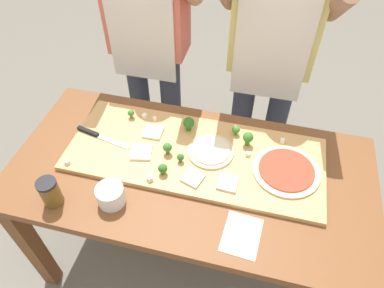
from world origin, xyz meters
name	(u,v)px	position (x,y,z in m)	size (l,w,h in m)	color
ground_plane	(191,254)	(0.00, 0.00, 0.00)	(8.00, 8.00, 0.00)	#6B665B
prep_table	(190,186)	(0.00, 0.00, 0.67)	(1.52, 0.76, 0.78)	brown
cutting_board	(194,154)	(0.00, 0.08, 0.79)	(1.09, 0.44, 0.02)	tan
chefs_knife	(96,135)	(-0.45, 0.07, 0.81)	(0.27, 0.08, 0.02)	#B7BABF
pizza_whole_cheese_artichoke	(211,151)	(0.06, 0.10, 0.81)	(0.20, 0.20, 0.02)	beige
pizza_whole_tomato_red	(286,170)	(0.39, 0.07, 0.81)	(0.27, 0.27, 0.02)	beige
pizza_slice_far_left	(141,152)	(-0.22, 0.02, 0.81)	(0.09, 0.09, 0.01)	silver
pizza_slice_far_right	(153,132)	(-0.21, 0.15, 0.81)	(0.08, 0.08, 0.01)	silver
pizza_slice_center	(193,178)	(0.03, -0.06, 0.81)	(0.08, 0.08, 0.01)	silver
pizza_slice_near_left	(228,183)	(0.17, -0.05, 0.81)	(0.08, 0.08, 0.01)	silver
broccoli_floret_back_left	(236,130)	(0.15, 0.23, 0.83)	(0.03, 0.03, 0.05)	#487A23
broccoli_floret_back_right	(248,138)	(0.21, 0.18, 0.85)	(0.05, 0.05, 0.07)	#3F7220
broccoli_floret_front_right	(180,157)	(-0.05, 0.02, 0.83)	(0.03, 0.03, 0.04)	#366618
broccoli_floret_front_left	(131,113)	(-0.34, 0.22, 0.83)	(0.03, 0.03, 0.04)	#487A23
broccoli_floret_back_mid	(167,148)	(-0.11, 0.05, 0.84)	(0.04, 0.04, 0.06)	#3F7220
broccoli_floret_front_mid	(189,123)	(-0.06, 0.21, 0.85)	(0.05, 0.05, 0.07)	#366618
broccoli_floret_center_right	(163,169)	(-0.10, -0.06, 0.83)	(0.04, 0.04, 0.05)	#366618
cheese_crumble_a	(145,116)	(-0.28, 0.24, 0.81)	(0.02, 0.02, 0.02)	white
cheese_crumble_b	(248,154)	(0.22, 0.12, 0.81)	(0.02, 0.02, 0.02)	silver
cheese_crumble_c	(150,179)	(-0.14, -0.11, 0.82)	(0.02, 0.02, 0.02)	silver
cheese_crumble_d	(282,141)	(0.36, 0.23, 0.81)	(0.02, 0.02, 0.02)	white
cheese_crumble_e	(67,162)	(-0.50, -0.11, 0.81)	(0.02, 0.02, 0.02)	silver
cheese_crumble_f	(155,119)	(-0.23, 0.23, 0.81)	(0.02, 0.02, 0.02)	white
flour_cup	(111,196)	(-0.25, -0.23, 0.82)	(0.11, 0.11, 0.08)	white
sauce_jar	(50,192)	(-0.47, -0.28, 0.85)	(0.08, 0.08, 0.12)	brown
recipe_note	(242,235)	(0.25, -0.25, 0.78)	(0.13, 0.17, 0.00)	white
cook_left	(148,33)	(-0.39, 0.65, 1.00)	(0.54, 0.39, 1.67)	#333847
cook_right	(271,50)	(0.24, 0.65, 1.00)	(0.54, 0.39, 1.67)	#333847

